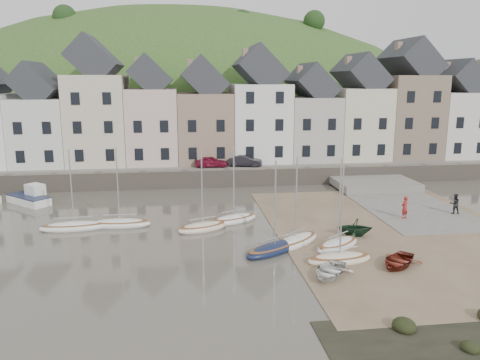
{
  "coord_description": "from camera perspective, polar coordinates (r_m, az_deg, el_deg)",
  "views": [
    {
      "loc": [
        -4.81,
        -31.63,
        11.18
      ],
      "look_at": [
        0.0,
        6.0,
        3.0
      ],
      "focal_mm": 35.43,
      "sensor_mm": 36.0,
      "label": 1
    }
  ],
  "objects": [
    {
      "name": "beach",
      "position": [
        37.08,
        18.45,
        -5.98
      ],
      "size": [
        18.0,
        26.0,
        0.06
      ],
      "primitive_type": "cube",
      "color": "brown",
      "rests_on": "ground"
    },
    {
      "name": "sailboat_3",
      "position": [
        37.59,
        -0.74,
        -4.71
      ],
      "size": [
        4.33,
        3.12,
        6.32
      ],
      "color": "white",
      "rests_on": "ground"
    },
    {
      "name": "townhouse_terrace",
      "position": [
        56.15,
        -0.56,
        8.23
      ],
      "size": [
        61.05,
        8.0,
        13.93
      ],
      "color": "white",
      "rests_on": "quay_land"
    },
    {
      "name": "car_left",
      "position": [
        52.02,
        -3.48,
        2.21
      ],
      "size": [
        3.57,
        1.49,
        1.21
      ],
      "primitive_type": "imported",
      "rotation": [
        0.0,
        0.0,
        1.59
      ],
      "color": "maroon",
      "rests_on": "quay_street"
    },
    {
      "name": "sailboat_4",
      "position": [
        32.84,
        6.65,
        -7.33
      ],
      "size": [
        4.65,
        4.26,
        6.32
      ],
      "color": "white",
      "rests_on": "ground"
    },
    {
      "name": "sailboat_0",
      "position": [
        37.91,
        -19.32,
        -5.28
      ],
      "size": [
        5.2,
        1.9,
        6.32
      ],
      "color": "white",
      "rests_on": "ground"
    },
    {
      "name": "sailboat_7",
      "position": [
        30.28,
        11.89,
        -9.23
      ],
      "size": [
        4.28,
        1.9,
        6.32
      ],
      "color": "beige",
      "rests_on": "ground"
    },
    {
      "name": "person_red",
      "position": [
        40.28,
        19.21,
        -3.13
      ],
      "size": [
        0.79,
        0.7,
        1.81
      ],
      "primitive_type": "imported",
      "rotation": [
        0.0,
        0.0,
        3.64
      ],
      "color": "maroon",
      "rests_on": "slipway"
    },
    {
      "name": "quay_land",
      "position": [
        64.66,
        -2.93,
        2.87
      ],
      "size": [
        90.0,
        30.0,
        1.5
      ],
      "primitive_type": "cube",
      "color": "#305221",
      "rests_on": "ground"
    },
    {
      "name": "person_dark",
      "position": [
        43.25,
        24.45,
        -2.61
      ],
      "size": [
        0.92,
        0.78,
        1.68
      ],
      "primitive_type": "imported",
      "rotation": [
        0.0,
        0.0,
        2.95
      ],
      "color": "black",
      "rests_on": "slipway"
    },
    {
      "name": "motorboat_2",
      "position": [
        47.1,
        -23.95,
        -1.9
      ],
      "size": [
        4.54,
        4.38,
        1.7
      ],
      "color": "white",
      "rests_on": "ground"
    },
    {
      "name": "sailboat_6",
      "position": [
        32.68,
        11.68,
        -7.6
      ],
      "size": [
        4.13,
        3.57,
        6.32
      ],
      "color": "white",
      "rests_on": "ground"
    },
    {
      "name": "sailboat_2",
      "position": [
        35.73,
        -4.53,
        -5.66
      ],
      "size": [
        4.22,
        2.85,
        6.32
      ],
      "color": "beige",
      "rests_on": "ground"
    },
    {
      "name": "rowboat_green",
      "position": [
        35.08,
        13.63,
        -5.54
      ],
      "size": [
        2.89,
        2.63,
        1.32
      ],
      "primitive_type": "imported",
      "rotation": [
        0.0,
        0.0,
        -1.78
      ],
      "color": "black",
      "rests_on": "beach"
    },
    {
      "name": "sailboat_5",
      "position": [
        31.43,
        4.17,
        -8.19
      ],
      "size": [
        4.88,
        3.95,
        6.32
      ],
      "color": "#131D3C",
      "rests_on": "ground"
    },
    {
      "name": "rowboat_white",
      "position": [
        28.02,
        10.76,
        -10.72
      ],
      "size": [
        3.68,
        3.83,
        0.65
      ],
      "primitive_type": "imported",
      "rotation": [
        0.0,
        0.0,
        -0.67
      ],
      "color": "silver",
      "rests_on": "beach"
    },
    {
      "name": "seawall",
      "position": [
        49.93,
        -1.6,
        0.28
      ],
      "size": [
        70.0,
        1.2,
        1.8
      ],
      "primitive_type": "cube",
      "color": "slate",
      "rests_on": "ground"
    },
    {
      "name": "sailboat_1",
      "position": [
        37.65,
        -14.27,
        -5.08
      ],
      "size": [
        4.8,
        1.74,
        6.32
      ],
      "color": "white",
      "rests_on": "ground"
    },
    {
      "name": "ground",
      "position": [
        33.89,
        1.3,
        -7.1
      ],
      "size": [
        160.0,
        160.0,
        0.0
      ],
      "primitive_type": "plane",
      "color": "#494439",
      "rests_on": "ground"
    },
    {
      "name": "hillside",
      "position": [
        96.16,
        -7.09,
        -5.59
      ],
      "size": [
        134.4,
        84.0,
        84.0
      ],
      "color": "#305221",
      "rests_on": "ground"
    },
    {
      "name": "slipway",
      "position": [
        45.68,
        18.69,
        -2.58
      ],
      "size": [
        8.0,
        18.0,
        0.12
      ],
      "primitive_type": "cube",
      "color": "slate",
      "rests_on": "ground"
    },
    {
      "name": "rowboat_red",
      "position": [
        30.48,
        18.48,
        -9.22
      ],
      "size": [
        3.86,
        3.85,
        0.66
      ],
      "primitive_type": "imported",
      "rotation": [
        0.0,
        0.0,
        -0.79
      ],
      "color": "maroon",
      "rests_on": "beach"
    },
    {
      "name": "car_right",
      "position": [
        52.39,
        0.63,
        2.31
      ],
      "size": [
        3.93,
        2.18,
        1.23
      ],
      "primitive_type": "imported",
      "rotation": [
        0.0,
        0.0,
        1.32
      ],
      "color": "black",
      "rests_on": "quay_street"
    },
    {
      "name": "quay_street",
      "position": [
        53.23,
        -1.98,
        1.74
      ],
      "size": [
        70.0,
        7.0,
        0.1
      ],
      "primitive_type": "cube",
      "color": "slate",
      "rests_on": "quay_land"
    }
  ]
}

